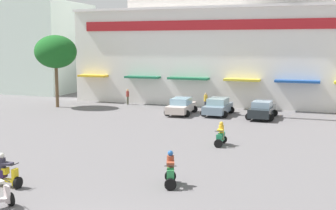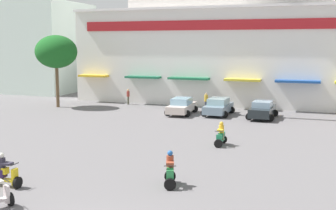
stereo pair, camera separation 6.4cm
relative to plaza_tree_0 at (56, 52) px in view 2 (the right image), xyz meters
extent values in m
plane|color=slate|center=(17.30, -12.06, -5.39)|extent=(128.00, 128.00, 0.00)
cube|color=white|center=(17.30, 11.47, -0.63)|extent=(36.07, 13.05, 9.53)
cube|color=red|center=(17.30, 4.88, 2.57)|extent=(33.18, 0.12, 0.94)
cube|color=white|center=(17.30, 4.84, 4.26)|extent=(36.07, 0.70, 0.24)
cube|color=gold|center=(1.57, 4.39, -2.58)|extent=(3.14, 1.10, 0.20)
cube|color=#1C6444|center=(7.24, 4.39, -2.58)|extent=(3.61, 1.10, 0.20)
cube|color=#1D6742|center=(12.09, 4.39, -2.58)|extent=(4.05, 1.10, 0.20)
cube|color=gold|center=(17.36, 4.39, -2.58)|extent=(3.39, 1.10, 0.20)
cube|color=#1A468F|center=(22.34, 4.39, -2.58)|extent=(3.95, 1.10, 0.20)
cube|color=silver|center=(-11.59, 12.10, 0.27)|extent=(13.25, 10.64, 11.32)
cylinder|color=brown|center=(0.00, 0.00, -3.41)|extent=(0.31, 0.31, 3.96)
ellipsoid|color=#195A1F|center=(0.00, 0.00, 0.03)|extent=(4.18, 3.69, 3.19)
cube|color=beige|center=(12.79, -0.13, -4.81)|extent=(1.84, 4.36, 0.63)
cube|color=#8CB8D1|center=(12.79, -0.13, -4.22)|extent=(1.54, 2.20, 0.55)
cylinder|color=black|center=(11.89, 1.18, -5.09)|extent=(0.60, 0.18, 0.60)
cylinder|color=black|center=(13.61, 1.23, -5.09)|extent=(0.60, 0.18, 0.60)
cylinder|color=black|center=(11.97, -1.49, -5.09)|extent=(0.60, 0.18, 0.60)
cylinder|color=black|center=(13.69, -1.44, -5.09)|extent=(0.60, 0.18, 0.60)
cube|color=slate|center=(15.94, 0.51, -4.79)|extent=(1.92, 4.22, 0.66)
cube|color=#95B6BB|center=(15.94, 0.51, -4.18)|extent=(1.60, 2.13, 0.56)
cylinder|color=black|center=(15.09, 1.83, -5.09)|extent=(0.60, 0.18, 0.60)
cylinder|color=black|center=(16.88, 1.77, -5.09)|extent=(0.60, 0.18, 0.60)
cylinder|color=black|center=(15.01, -0.75, -5.09)|extent=(0.60, 0.18, 0.60)
cylinder|color=black|center=(16.80, -0.81, -5.09)|extent=(0.60, 0.18, 0.60)
cube|color=black|center=(19.81, 0.05, -4.77)|extent=(1.84, 4.24, 0.70)
cube|color=#93B0C7|center=(19.81, 0.05, -4.17)|extent=(1.53, 2.14, 0.49)
cylinder|color=black|center=(19.00, 1.37, -5.09)|extent=(0.61, 0.18, 0.60)
cylinder|color=black|center=(20.70, 1.32, -5.09)|extent=(0.61, 0.18, 0.60)
cylinder|color=black|center=(18.91, -1.22, -5.09)|extent=(0.61, 0.18, 0.60)
cylinder|color=black|center=(20.62, -1.28, -5.09)|extent=(0.61, 0.18, 0.60)
cylinder|color=black|center=(18.32, -19.38, -5.13)|extent=(0.54, 0.30, 0.52)
cylinder|color=black|center=(17.94, -18.28, -5.13)|extent=(0.54, 0.30, 0.52)
cube|color=#2A8947|center=(18.13, -18.83, -5.07)|extent=(0.60, 1.06, 0.10)
cube|color=#2A8947|center=(18.06, -18.63, -4.69)|extent=(0.50, 0.72, 0.28)
cube|color=#2A8947|center=(18.28, -19.27, -4.89)|extent=(0.35, 0.24, 0.69)
cylinder|color=black|center=(18.29, -19.29, -4.35)|extent=(0.50, 0.20, 0.04)
cube|color=black|center=(18.09, -18.72, -4.81)|extent=(0.39, 0.37, 0.36)
cylinder|color=brown|center=(18.09, -18.72, -4.34)|extent=(0.41, 0.41, 0.57)
sphere|color=#2459A1|center=(18.09, -18.72, -3.94)|extent=(0.25, 0.25, 0.25)
cube|color=brown|center=(18.18, -18.96, -4.31)|extent=(0.46, 0.53, 0.10)
cylinder|color=black|center=(12.01, -21.32, -5.13)|extent=(0.15, 0.52, 0.52)
cube|color=gold|center=(11.36, -21.33, -5.07)|extent=(1.14, 0.29, 0.10)
cube|color=gold|center=(11.13, -21.33, -4.66)|extent=(0.73, 0.30, 0.28)
cube|color=gold|center=(11.88, -21.32, -4.88)|extent=(0.14, 0.32, 0.71)
cylinder|color=black|center=(11.90, -21.32, -4.32)|extent=(0.04, 0.52, 0.04)
cube|color=#2D1D46|center=(11.23, -21.33, -4.78)|extent=(0.28, 0.32, 0.36)
cylinder|color=#322F3D|center=(11.23, -21.33, -4.35)|extent=(0.32, 0.32, 0.50)
sphere|color=silver|center=(11.23, -21.33, -3.99)|extent=(0.25, 0.25, 0.25)
cube|color=#322F3D|center=(11.51, -21.33, -4.33)|extent=(0.44, 0.34, 0.10)
cylinder|color=black|center=(18.61, -11.26, -5.13)|extent=(0.52, 0.15, 0.52)
cylinder|color=black|center=(18.62, -10.04, -5.13)|extent=(0.52, 0.15, 0.52)
cube|color=#1F8053|center=(18.61, -10.65, -5.07)|extent=(0.29, 1.08, 0.10)
cube|color=#1F8053|center=(18.62, -10.43, -4.74)|extent=(0.31, 0.69, 0.28)
cube|color=#1F8053|center=(18.61, -11.14, -4.93)|extent=(0.32, 0.14, 0.64)
cylinder|color=black|center=(18.61, -11.17, -4.40)|extent=(0.52, 0.04, 0.04)
cube|color=#6A7654|center=(18.62, -10.53, -4.86)|extent=(0.32, 0.28, 0.36)
cylinder|color=gold|center=(18.62, -10.53, -4.41)|extent=(0.32, 0.32, 0.54)
sphere|color=gold|center=(18.62, -10.53, -4.03)|extent=(0.25, 0.25, 0.25)
cube|color=gold|center=(18.61, -10.80, -4.39)|extent=(0.35, 0.44, 0.10)
cylinder|color=black|center=(13.05, -23.08, -5.13)|extent=(0.53, 0.37, 0.52)
cube|color=silver|center=(12.99, -23.19, -4.90)|extent=(0.35, 0.28, 0.68)
cylinder|color=black|center=(13.00, -23.17, -4.35)|extent=(0.47, 0.28, 0.04)
cylinder|color=#4F4F3C|center=(5.77, 3.94, -4.98)|extent=(0.25, 0.25, 0.82)
cylinder|color=#9B3930|center=(5.77, 3.94, -4.30)|extent=(0.40, 0.40, 0.54)
sphere|color=tan|center=(5.77, 3.94, -3.91)|extent=(0.23, 0.23, 0.23)
cylinder|color=#2F3546|center=(14.21, 3.02, -4.99)|extent=(0.28, 0.28, 0.81)
cylinder|color=gold|center=(14.21, 3.02, -4.28)|extent=(0.45, 0.45, 0.60)
sphere|color=tan|center=(14.21, 3.02, -3.88)|extent=(0.20, 0.20, 0.20)
camera|label=1|loc=(24.04, -36.24, 0.85)|focal=46.29mm
camera|label=2|loc=(24.10, -36.22, 0.85)|focal=46.29mm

